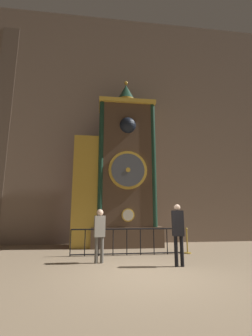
% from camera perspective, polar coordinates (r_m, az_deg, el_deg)
% --- Properties ---
extents(ground_plane, '(28.00, 28.00, 0.00)m').
position_cam_1_polar(ground_plane, '(6.38, 5.67, -25.54)').
color(ground_plane, '#847056').
extents(cathedral_back_wall, '(24.00, 0.32, 13.61)m').
position_cam_1_polar(cathedral_back_wall, '(13.38, -1.25, 11.75)').
color(cathedral_back_wall, '#7A6656').
rests_on(cathedral_back_wall, ground_plane).
extents(clock_tower, '(4.23, 1.85, 8.65)m').
position_cam_1_polar(clock_tower, '(11.29, -1.87, -1.07)').
color(clock_tower, brown).
rests_on(clock_tower, ground_plane).
extents(railing_fence, '(4.23, 0.05, 0.98)m').
position_cam_1_polar(railing_fence, '(8.95, 0.23, -17.87)').
color(railing_fence, black).
rests_on(railing_fence, ground_plane).
extents(visitor_near, '(0.37, 0.27, 1.68)m').
position_cam_1_polar(visitor_near, '(7.63, -6.73, -15.37)').
color(visitor_near, '#58554F').
rests_on(visitor_near, ground_plane).
extents(visitor_far, '(0.37, 0.26, 1.83)m').
position_cam_1_polar(visitor_far, '(7.30, 13.07, -14.73)').
color(visitor_far, black).
rests_on(visitor_far, ground_plane).
extents(stanchion_post, '(0.28, 0.28, 0.98)m').
position_cam_1_polar(stanchion_post, '(9.67, 15.29, -18.35)').
color(stanchion_post, '#B28E33').
rests_on(stanchion_post, ground_plane).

